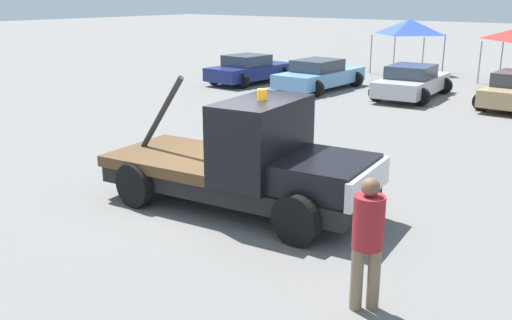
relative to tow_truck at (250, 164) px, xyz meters
name	(u,v)px	position (x,y,z in m)	size (l,w,h in m)	color
ground_plane	(236,206)	(-0.33, -0.04, -0.94)	(160.00, 160.00, 0.00)	slate
tow_truck	(250,164)	(0.00, 0.00, 0.00)	(5.63, 2.78, 2.51)	black
person_near_truck	(368,235)	(3.49, -1.93, 0.13)	(0.41, 0.41, 1.85)	#847051
parked_car_navy	(249,69)	(-10.34, 12.82, -0.29)	(2.56, 4.50, 1.34)	navy
parked_car_skyblue	(319,75)	(-6.70, 13.21, -0.29)	(2.42, 4.90, 1.34)	#669ED1
parked_car_silver	(412,82)	(-2.68, 13.80, -0.29)	(2.70, 4.82, 1.34)	#B7B7BC
canopy_tent_blue	(410,27)	(-6.04, 20.92, 1.47)	(2.92, 2.92, 2.80)	#9E9EA3
traffic_cone	(254,144)	(-2.50, 3.26, -0.68)	(0.40, 0.40, 0.55)	black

